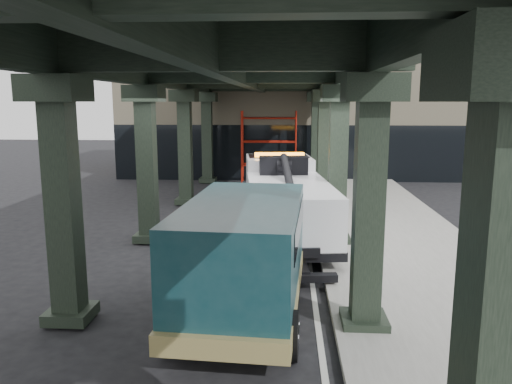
% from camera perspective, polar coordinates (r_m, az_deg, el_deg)
% --- Properties ---
extents(ground, '(90.00, 90.00, 0.00)m').
position_cam_1_polar(ground, '(14.21, -0.77, -8.18)').
color(ground, black).
rests_on(ground, ground).
extents(sidewalk, '(5.00, 40.00, 0.15)m').
position_cam_1_polar(sidewalk, '(16.43, 15.71, -5.74)').
color(sidewalk, gray).
rests_on(sidewalk, ground).
extents(lane_stripe, '(0.12, 38.00, 0.01)m').
position_cam_1_polar(lane_stripe, '(16.09, 5.85, -5.99)').
color(lane_stripe, silver).
rests_on(lane_stripe, ground).
extents(viaduct, '(7.40, 32.00, 6.40)m').
position_cam_1_polar(viaduct, '(15.53, -1.76, 13.82)').
color(viaduct, black).
rests_on(viaduct, ground).
extents(building, '(22.00, 10.00, 8.00)m').
position_cam_1_polar(building, '(33.46, 5.33, 9.38)').
color(building, '#C6B793').
rests_on(building, ground).
extents(scaffolding, '(3.08, 0.88, 4.00)m').
position_cam_1_polar(scaffolding, '(28.20, 1.49, 5.41)').
color(scaffolding, '#AB1B0D').
rests_on(scaffolding, ground).
extents(tow_truck, '(3.25, 8.72, 2.80)m').
position_cam_1_polar(tow_truck, '(16.78, 3.22, -0.51)').
color(tow_truck, black).
rests_on(tow_truck, ground).
extents(towed_van, '(2.82, 6.30, 2.50)m').
position_cam_1_polar(towed_van, '(10.74, -1.17, -6.82)').
color(towed_van, '#0F3238').
rests_on(towed_van, ground).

